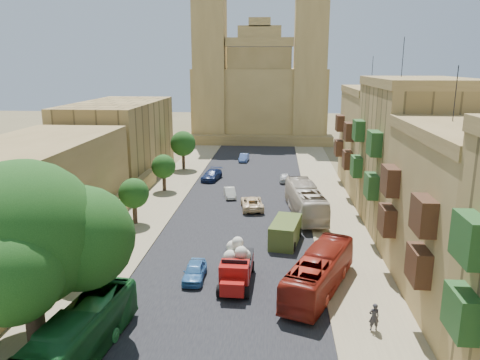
# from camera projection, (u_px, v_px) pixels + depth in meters

# --- Properties ---
(road_surface) EXTENTS (14.00, 140.00, 0.01)m
(road_surface) POSITION_uv_depth(u_px,v_px,m) (243.00, 207.00, 50.27)
(road_surface) COLOR black
(road_surface) RESTS_ON ground
(sidewalk_east) EXTENTS (5.00, 140.00, 0.01)m
(sidewalk_east) POSITION_uv_depth(u_px,v_px,m) (332.00, 209.00, 49.55)
(sidewalk_east) COLOR #8B7D5B
(sidewalk_east) RESTS_ON ground
(sidewalk_west) EXTENTS (5.00, 140.00, 0.01)m
(sidewalk_west) POSITION_uv_depth(u_px,v_px,m) (156.00, 205.00, 50.99)
(sidewalk_west) COLOR #8B7D5B
(sidewalk_west) RESTS_ON ground
(kerb_east) EXTENTS (0.25, 140.00, 0.12)m
(kerb_east) POSITION_uv_depth(u_px,v_px,m) (308.00, 208.00, 49.73)
(kerb_east) COLOR #8B7D5B
(kerb_east) RESTS_ON ground
(kerb_west) EXTENTS (0.25, 140.00, 0.12)m
(kerb_west) POSITION_uv_depth(u_px,v_px,m) (179.00, 205.00, 50.79)
(kerb_west) COLOR #8B7D5B
(kerb_west) RESTS_ON ground
(townhouse_b) EXTENTS (9.00, 14.00, 14.90)m
(townhouse_b) POSITION_uv_depth(u_px,v_px,m) (474.00, 217.00, 29.31)
(townhouse_b) COLOR olive
(townhouse_b) RESTS_ON ground
(townhouse_c) EXTENTS (9.00, 14.00, 17.40)m
(townhouse_c) POSITION_uv_depth(u_px,v_px,m) (414.00, 155.00, 42.55)
(townhouse_c) COLOR #9E8148
(townhouse_c) RESTS_ON ground
(townhouse_d) EXTENTS (9.00, 14.00, 15.90)m
(townhouse_d) POSITION_uv_depth(u_px,v_px,m) (380.00, 139.00, 56.28)
(townhouse_d) COLOR olive
(townhouse_d) RESTS_ON ground
(west_wall) EXTENTS (1.00, 40.00, 1.80)m
(west_wall) POSITION_uv_depth(u_px,v_px,m) (94.00, 228.00, 41.33)
(west_wall) COLOR olive
(west_wall) RESTS_ON ground
(west_building_low) EXTENTS (10.00, 28.00, 8.40)m
(west_building_low) POSITION_uv_depth(u_px,v_px,m) (18.00, 197.00, 39.02)
(west_building_low) COLOR olive
(west_building_low) RESTS_ON ground
(west_building_mid) EXTENTS (10.00, 22.00, 10.00)m
(west_building_mid) POSITION_uv_depth(u_px,v_px,m) (119.00, 139.00, 63.98)
(west_building_mid) COLOR #9E8148
(west_building_mid) RESTS_ON ground
(church) EXTENTS (28.00, 22.50, 36.30)m
(church) POSITION_uv_depth(u_px,v_px,m) (260.00, 91.00, 95.00)
(church) COLOR olive
(church) RESTS_ON ground
(ficus_tree) EXTENTS (10.30, 9.48, 10.30)m
(ficus_tree) POSITION_uv_depth(u_px,v_px,m) (27.00, 239.00, 24.37)
(ficus_tree) COLOR #39281C
(ficus_tree) RESTS_ON ground
(street_tree_a) EXTENTS (3.23, 3.23, 4.97)m
(street_tree_a) POSITION_uv_depth(u_px,v_px,m) (83.00, 235.00, 32.82)
(street_tree_a) COLOR #39281C
(street_tree_a) RESTS_ON ground
(street_tree_b) EXTENTS (2.90, 2.90, 4.45)m
(street_tree_b) POSITION_uv_depth(u_px,v_px,m) (134.00, 194.00, 44.51)
(street_tree_b) COLOR #39281C
(street_tree_b) RESTS_ON ground
(street_tree_c) EXTENTS (2.89, 2.89, 4.45)m
(street_tree_c) POSITION_uv_depth(u_px,v_px,m) (164.00, 167.00, 56.12)
(street_tree_c) COLOR #39281C
(street_tree_c) RESTS_ON ground
(street_tree_d) EXTENTS (3.65, 3.65, 5.60)m
(street_tree_d) POSITION_uv_depth(u_px,v_px,m) (183.00, 144.00, 67.54)
(street_tree_d) COLOR #39281C
(street_tree_d) RESTS_ON ground
(red_truck) EXTENTS (2.28, 5.49, 3.17)m
(red_truck) POSITION_uv_depth(u_px,v_px,m) (236.00, 265.00, 32.44)
(red_truck) COLOR #9D0F0C
(red_truck) RESTS_ON ground
(olive_pickup) EXTENTS (2.97, 5.15, 2.00)m
(olive_pickup) POSITION_uv_depth(u_px,v_px,m) (285.00, 232.00, 40.03)
(olive_pickup) COLOR #495C22
(olive_pickup) RESTS_ON ground
(bus_green_north) EXTENTS (3.40, 10.09, 2.76)m
(bus_green_north) POSITION_uv_depth(u_px,v_px,m) (78.00, 337.00, 23.93)
(bus_green_north) COLOR #195C26
(bus_green_north) RESTS_ON ground
(bus_red_east) EXTENTS (5.79, 10.03, 2.75)m
(bus_red_east) POSITION_uv_depth(u_px,v_px,m) (319.00, 272.00, 31.39)
(bus_red_east) COLOR maroon
(bus_red_east) RESTS_ON ground
(bus_cream_east) EXTENTS (3.96, 11.18, 3.05)m
(bus_cream_east) POSITION_uv_depth(u_px,v_px,m) (305.00, 201.00, 47.33)
(bus_cream_east) COLOR beige
(bus_cream_east) RESTS_ON ground
(car_blue_a) EXTENTS (1.52, 3.66, 1.24)m
(car_blue_a) POSITION_uv_depth(u_px,v_px,m) (195.00, 271.00, 33.29)
(car_blue_a) COLOR teal
(car_blue_a) RESTS_ON ground
(car_white_a) EXTENTS (1.85, 3.55, 1.11)m
(car_white_a) POSITION_uv_depth(u_px,v_px,m) (230.00, 193.00, 53.83)
(car_white_a) COLOR beige
(car_white_a) RESTS_ON ground
(car_cream) EXTENTS (2.84, 5.05, 1.33)m
(car_cream) POSITION_uv_depth(u_px,v_px,m) (252.00, 203.00, 49.51)
(car_cream) COLOR beige
(car_cream) RESTS_ON ground
(car_dkblue) EXTENTS (2.69, 4.91, 1.35)m
(car_dkblue) POSITION_uv_depth(u_px,v_px,m) (212.00, 175.00, 61.87)
(car_dkblue) COLOR #16234E
(car_dkblue) RESTS_ON ground
(car_white_b) EXTENTS (1.39, 3.39, 1.15)m
(car_white_b) POSITION_uv_depth(u_px,v_px,m) (285.00, 177.00, 60.94)
(car_white_b) COLOR silver
(car_white_b) RESTS_ON ground
(car_blue_b) EXTENTS (1.50, 3.70, 1.19)m
(car_blue_b) POSITION_uv_depth(u_px,v_px,m) (244.00, 158.00, 73.73)
(car_blue_b) COLOR #4B69AD
(car_blue_b) RESTS_ON ground
(pedestrian_a) EXTENTS (0.68, 0.50, 1.70)m
(pedestrian_a) POSITION_uv_depth(u_px,v_px,m) (374.00, 317.00, 26.84)
(pedestrian_a) COLOR #2E2B2F
(pedestrian_a) RESTS_ON ground
(pedestrian_c) EXTENTS (0.44, 0.90, 1.48)m
(pedestrian_c) POSITION_uv_depth(u_px,v_px,m) (338.00, 270.00, 33.13)
(pedestrian_c) COLOR #36363B
(pedestrian_c) RESTS_ON ground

